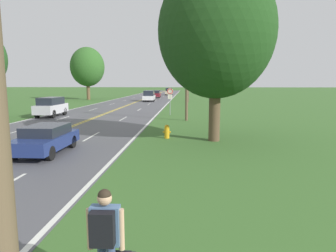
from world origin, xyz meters
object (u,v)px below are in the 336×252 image
(traffic_sign, at_px, (170,95))
(car_silver_suv_mid_near, at_px, (51,106))
(tree_right_cluster, at_px, (216,31))
(car_champagne_van_distant, at_px, (169,91))
(hitchhiker_person, at_px, (105,232))
(fire_hydrant, at_px, (167,131))
(tree_left_verge, at_px, (87,67))
(car_dark_blue_sedan_approaching, at_px, (46,139))
(car_maroon_hatchback_receding, at_px, (156,94))
(car_white_van_mid_far, at_px, (149,96))

(traffic_sign, distance_m, car_silver_suv_mid_near, 11.55)
(tree_right_cluster, height_order, car_champagne_van_distant, tree_right_cluster)
(hitchhiker_person, height_order, traffic_sign, traffic_sign)
(fire_hydrant, distance_m, traffic_sign, 12.73)
(traffic_sign, relative_size, tree_right_cluster, 0.28)
(traffic_sign, bearing_deg, tree_left_verge, 123.21)
(car_dark_blue_sedan_approaching, distance_m, car_maroon_hatchback_receding, 50.29)
(car_silver_suv_mid_near, bearing_deg, hitchhiker_person, -154.16)
(tree_left_verge, bearing_deg, car_dark_blue_sedan_approaching, -73.92)
(hitchhiker_person, relative_size, car_champagne_van_distant, 0.38)
(fire_hydrant, distance_m, car_champagne_van_distant, 60.41)
(traffic_sign, distance_m, car_maroon_hatchback_receding, 33.97)
(car_maroon_hatchback_receding, bearing_deg, tree_right_cluster, 9.97)
(tree_right_cluster, height_order, car_silver_suv_mid_near, tree_right_cluster)
(car_maroon_hatchback_receding, bearing_deg, tree_left_verge, -58.80)
(tree_left_verge, bearing_deg, car_white_van_mid_far, -19.70)
(fire_hydrant, height_order, tree_right_cluster, tree_right_cluster)
(tree_left_verge, relative_size, car_silver_suv_mid_near, 2.30)
(car_dark_blue_sedan_approaching, distance_m, car_champagne_van_distant, 64.42)
(fire_hydrant, relative_size, tree_right_cluster, 0.08)
(fire_hydrant, bearing_deg, hitchhiker_person, -90.06)
(car_silver_suv_mid_near, height_order, car_white_van_mid_far, car_white_van_mid_far)
(car_dark_blue_sedan_approaching, height_order, car_silver_suv_mid_near, car_silver_suv_mid_near)
(traffic_sign, relative_size, car_silver_suv_mid_near, 0.63)
(fire_hydrant, relative_size, car_champagne_van_distant, 0.18)
(traffic_sign, height_order, car_dark_blue_sedan_approaching, traffic_sign)
(traffic_sign, bearing_deg, car_maroon_hatchback_receding, 98.51)
(car_silver_suv_mid_near, bearing_deg, car_champagne_van_distant, -10.11)
(car_dark_blue_sedan_approaching, bearing_deg, tree_right_cluster, 113.59)
(tree_right_cluster, bearing_deg, tree_left_verge, 117.42)
(hitchhiker_person, distance_m, car_dark_blue_sedan_approaching, 10.51)
(car_dark_blue_sedan_approaching, bearing_deg, car_silver_suv_mid_near, -156.23)
(hitchhiker_person, xyz_separation_m, tree_left_verge, (-17.70, 51.98, 5.09))
(tree_left_verge, bearing_deg, car_maroon_hatchback_receding, 31.28)
(traffic_sign, xyz_separation_m, tree_right_cluster, (3.27, -13.16, 3.95))
(hitchhiker_person, distance_m, car_maroon_hatchback_receding, 59.61)
(tree_right_cluster, bearing_deg, car_white_van_mid_far, 103.20)
(car_maroon_hatchback_receding, distance_m, car_champagne_van_distant, 14.23)
(hitchhiker_person, bearing_deg, tree_right_cluster, -13.19)
(traffic_sign, relative_size, car_champagne_van_distant, 0.59)
(hitchhiker_person, height_order, tree_left_verge, tree_left_verge)
(hitchhiker_person, distance_m, tree_right_cluster, 13.81)
(hitchhiker_person, height_order, car_champagne_van_distant, car_champagne_van_distant)
(tree_right_cluster, bearing_deg, car_dark_blue_sedan_approaching, -156.13)
(tree_right_cluster, relative_size, car_maroon_hatchback_receding, 2.49)
(tree_left_verge, relative_size, car_white_van_mid_far, 2.12)
(traffic_sign, xyz_separation_m, car_maroon_hatchback_receding, (-5.02, 33.58, -1.19))
(fire_hydrant, relative_size, car_dark_blue_sedan_approaching, 0.20)
(hitchhiker_person, height_order, car_white_van_mid_far, car_white_van_mid_far)
(tree_left_verge, relative_size, tree_right_cluster, 1.02)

